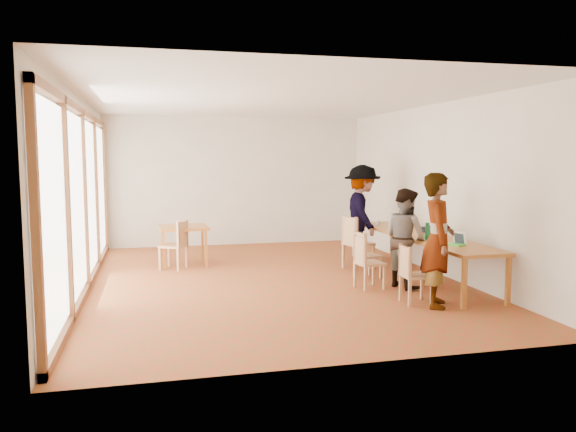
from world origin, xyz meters
name	(u,v)px	position (x,y,z in m)	size (l,w,h in m)	color
ground	(271,280)	(0.00, 0.00, 0.00)	(8.00, 8.00, 0.00)	brown
wall_back	(236,181)	(0.00, 4.00, 1.50)	(6.00, 0.10, 3.00)	silver
wall_front	(356,215)	(0.00, -4.00, 1.50)	(6.00, 0.10, 3.00)	silver
wall_right	(435,189)	(3.00, 0.00, 1.50)	(0.10, 8.00, 3.00)	silver
window_wall	(83,194)	(-2.96, 0.00, 1.50)	(0.10, 8.00, 3.00)	white
ceiling	(271,98)	(0.00, 0.00, 3.02)	(6.00, 8.00, 0.04)	white
communal_table	(421,238)	(2.50, -0.50, 0.70)	(0.80, 4.00, 0.75)	#BD772A
side_table	(183,230)	(-1.36, 1.69, 0.67)	(0.90, 0.90, 0.75)	#BD772A
chair_near	(411,268)	(1.59, -1.97, 0.51)	(0.40, 0.40, 0.44)	tan
chair_mid	(365,257)	(1.29, -0.99, 0.51)	(0.44, 0.44, 0.45)	tan
chair_far	(364,250)	(1.55, -0.27, 0.49)	(0.45, 0.45, 0.43)	tan
chair_empty	(354,237)	(1.66, 0.51, 0.60)	(0.57, 0.57, 0.52)	tan
chair_spare	(178,239)	(-1.48, 1.29, 0.55)	(0.57, 0.57, 0.48)	tan
person_near	(438,240)	(1.88, -2.20, 0.93)	(0.68, 0.44, 1.85)	gray
person_mid	(405,238)	(1.96, -1.01, 0.79)	(0.77, 0.60, 1.57)	gray
person_far	(362,214)	(2.06, 1.14, 0.96)	(1.24, 0.71, 1.91)	gray
laptop_near	(458,241)	(2.50, -1.65, 0.81)	(0.28, 0.29, 0.21)	#4BCC33
laptop_mid	(432,234)	(2.51, -0.84, 0.81)	(0.31, 0.33, 0.23)	#4BCC33
laptop_far	(399,226)	(2.48, 0.33, 0.80)	(0.22, 0.24, 0.18)	#4BCC33
yellow_mug	(408,234)	(2.18, -0.66, 0.80)	(0.13, 0.13, 0.10)	yellow
green_bottle	(427,231)	(2.31, -1.07, 0.89)	(0.07, 0.07, 0.28)	#1D8042
clear_glass	(378,222)	(2.34, 1.00, 0.80)	(0.07, 0.07, 0.09)	silver
condiment_cup	(408,227)	(2.64, 0.30, 0.78)	(0.08, 0.08, 0.06)	white
pink_phone	(396,224)	(2.71, 1.01, 0.76)	(0.05, 0.10, 0.01)	#C03965
black_pouch	(428,230)	(2.75, -0.26, 0.80)	(0.16, 0.26, 0.09)	black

